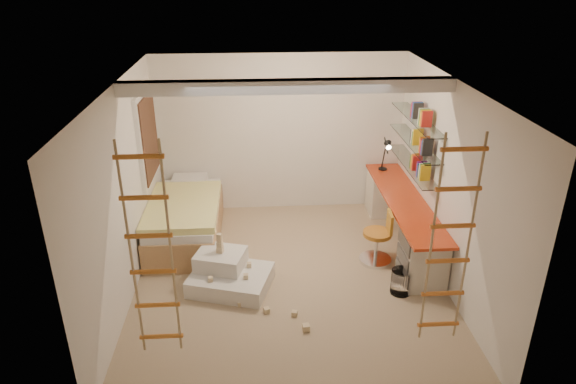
{
  "coord_description": "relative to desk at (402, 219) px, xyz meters",
  "views": [
    {
      "loc": [
        -0.4,
        -5.72,
        3.88
      ],
      "look_at": [
        0.0,
        0.3,
        1.15
      ],
      "focal_mm": 32.0,
      "sensor_mm": 36.0,
      "label": 1
    }
  ],
  "objects": [
    {
      "name": "floor",
      "position": [
        -1.72,
        -0.86,
        -0.4
      ],
      "size": [
        4.5,
        4.5,
        0.0
      ],
      "primitive_type": "plane",
      "color": "tan",
      "rests_on": "ground"
    },
    {
      "name": "ceiling_beam",
      "position": [
        -1.72,
        -0.56,
        2.12
      ],
      "size": [
        4.0,
        0.18,
        0.16
      ],
      "primitive_type": "cube",
      "color": "white",
      "rests_on": "ceiling"
    },
    {
      "name": "window_frame",
      "position": [
        -3.69,
        0.64,
        1.15
      ],
      "size": [
        0.06,
        1.15,
        1.35
      ],
      "primitive_type": "cube",
      "color": "white",
      "rests_on": "wall_left"
    },
    {
      "name": "window_blind",
      "position": [
        -3.65,
        0.64,
        1.15
      ],
      "size": [
        0.02,
        1.0,
        1.2
      ],
      "primitive_type": "cube",
      "color": "#4C2D1E",
      "rests_on": "window_frame"
    },
    {
      "name": "rope_ladder_left",
      "position": [
        -3.07,
        -2.61,
        1.11
      ],
      "size": [
        0.41,
        0.04,
        2.13
      ],
      "primitive_type": null,
      "color": "orange",
      "rests_on": "ceiling"
    },
    {
      "name": "rope_ladder_right",
      "position": [
        -0.37,
        -2.61,
        1.11
      ],
      "size": [
        0.41,
        0.04,
        2.13
      ],
      "primitive_type": null,
      "color": "orange",
      "rests_on": "ceiling"
    },
    {
      "name": "waste_bin",
      "position": [
        -0.32,
        -1.23,
        -0.24
      ],
      "size": [
        0.26,
        0.26,
        0.33
      ],
      "primitive_type": "cylinder",
      "color": "white",
      "rests_on": "floor"
    },
    {
      "name": "desk",
      "position": [
        0.0,
        0.0,
        0.0
      ],
      "size": [
        0.56,
        2.8,
        0.75
      ],
      "color": "red",
      "rests_on": "floor"
    },
    {
      "name": "shelves",
      "position": [
        0.15,
        0.27,
        1.1
      ],
      "size": [
        0.25,
        1.8,
        0.71
      ],
      "color": "white",
      "rests_on": "wall_right"
    },
    {
      "name": "bed",
      "position": [
        -3.2,
        0.36,
        -0.07
      ],
      "size": [
        1.02,
        2.0,
        0.69
      ],
      "color": "#AD7F51",
      "rests_on": "floor"
    },
    {
      "name": "task_lamp",
      "position": [
        -0.05,
        0.96,
        0.73
      ],
      "size": [
        0.14,
        0.36,
        0.57
      ],
      "color": "black",
      "rests_on": "desk"
    },
    {
      "name": "swivel_chair",
      "position": [
        -0.45,
        -0.48,
        -0.12
      ],
      "size": [
        0.48,
        0.48,
        0.76
      ],
      "color": "#B36E22",
      "rests_on": "floor"
    },
    {
      "name": "play_platform",
      "position": [
        -2.52,
        -0.93,
        -0.23
      ],
      "size": [
        1.16,
        1.02,
        0.44
      ],
      "color": "silver",
      "rests_on": "floor"
    },
    {
      "name": "toy_blocks",
      "position": [
        -2.29,
        -1.19,
        -0.12
      ],
      "size": [
        1.19,
        1.16,
        0.71
      ],
      "color": "#CCB284",
      "rests_on": "floor"
    },
    {
      "name": "books",
      "position": [
        0.15,
        0.27,
        1.2
      ],
      "size": [
        0.14,
        0.7,
        0.92
      ],
      "color": "yellow",
      "rests_on": "shelves"
    }
  ]
}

